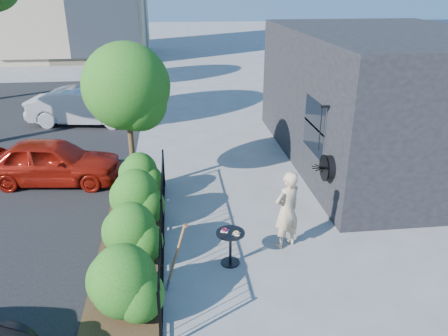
{
  "coord_description": "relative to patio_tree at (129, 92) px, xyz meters",
  "views": [
    {
      "loc": [
        -1.15,
        -8.24,
        5.27
      ],
      "look_at": [
        -0.02,
        1.29,
        1.2
      ],
      "focal_mm": 35.0,
      "sensor_mm": 36.0,
      "label": 1
    }
  ],
  "objects": [
    {
      "name": "woman",
      "position": [
        3.36,
        -3.11,
        -1.89
      ],
      "size": [
        0.76,
        0.67,
        1.75
      ],
      "primitive_type": "imported",
      "rotation": [
        0.0,
        0.0,
        3.63
      ],
      "color": "tan",
      "rests_on": "ground"
    },
    {
      "name": "fence",
      "position": [
        0.74,
        -2.76,
        -2.2
      ],
      "size": [
        0.05,
        6.05,
        1.1
      ],
      "color": "black",
      "rests_on": "ground"
    },
    {
      "name": "car_red",
      "position": [
        -2.38,
        0.89,
        -2.12
      ],
      "size": [
        3.93,
        1.95,
        1.29
      ],
      "primitive_type": "imported",
      "rotation": [
        0.0,
        0.0,
        1.45
      ],
      "color": "#A3190D",
      "rests_on": "ground"
    },
    {
      "name": "ground",
      "position": [
        2.24,
        -2.76,
        -2.76
      ],
      "size": [
        120.0,
        120.0,
        0.0
      ],
      "primitive_type": "plane",
      "color": "gray",
      "rests_on": "ground"
    },
    {
      "name": "patio_tree",
      "position": [
        0.0,
        0.0,
        0.0
      ],
      "size": [
        2.2,
        2.2,
        3.94
      ],
      "color": "#3F2B19",
      "rests_on": "ground"
    },
    {
      "name": "car_silver",
      "position": [
        -2.43,
        6.56,
        -2.04
      ],
      "size": [
        4.6,
        2.24,
        1.45
      ],
      "primitive_type": "imported",
      "rotation": [
        0.0,
        0.0,
        1.4
      ],
      "color": "#AEAEB3",
      "rests_on": "ground"
    },
    {
      "name": "planting_bed",
      "position": [
        0.04,
        -2.76,
        -2.72
      ],
      "size": [
        1.3,
        6.0,
        0.08
      ],
      "primitive_type": "cube",
      "color": "#382616",
      "rests_on": "ground"
    },
    {
      "name": "cafe_table",
      "position": [
        2.09,
        -3.61,
        -2.26
      ],
      "size": [
        0.58,
        0.58,
        0.77
      ],
      "rotation": [
        0.0,
        0.0,
        -0.4
      ],
      "color": "black",
      "rests_on": "ground"
    },
    {
      "name": "shovel",
      "position": [
        0.98,
        -4.27,
        -2.16
      ],
      "size": [
        0.47,
        0.18,
        1.38
      ],
      "color": "brown",
      "rests_on": "ground"
    },
    {
      "name": "shrubs",
      "position": [
        0.14,
        -2.66,
        -2.06
      ],
      "size": [
        1.1,
        5.6,
        1.24
      ],
      "color": "#195413",
      "rests_on": "ground"
    },
    {
      "name": "shop_building",
      "position": [
        7.73,
        1.74,
        -0.76
      ],
      "size": [
        6.22,
        9.0,
        4.0
      ],
      "color": "black",
      "rests_on": "ground"
    }
  ]
}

